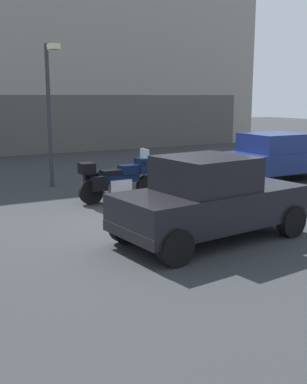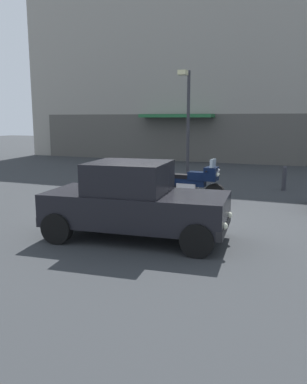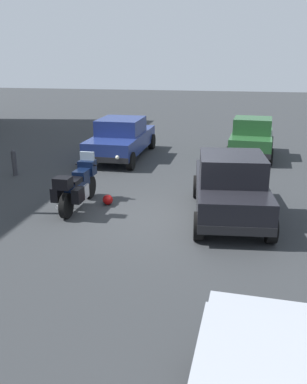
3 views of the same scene
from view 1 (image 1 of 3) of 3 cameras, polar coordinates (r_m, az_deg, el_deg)
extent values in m
plane|color=#2D3033|center=(10.24, 0.24, -4.11)|extent=(80.00, 80.00, 0.00)
cube|color=#514E48|center=(23.04, -17.14, 7.61)|extent=(26.16, 0.12, 2.80)
cylinder|color=black|center=(12.92, -0.75, 0.63)|extent=(0.64, 0.16, 0.64)
cylinder|color=black|center=(12.29, -7.50, -0.03)|extent=(0.64, 0.16, 0.64)
cylinder|color=#B7B7BC|center=(12.84, -0.83, 2.51)|extent=(0.33, 0.08, 0.68)
cube|color=#B7B7BC|center=(12.55, -4.22, 0.74)|extent=(0.61, 0.42, 0.36)
cube|color=black|center=(12.51, -4.23, 1.82)|extent=(1.11, 0.31, 0.28)
cube|color=black|center=(12.60, -2.99, 2.74)|extent=(0.53, 0.35, 0.24)
cube|color=black|center=(12.41, -5.09, 2.38)|extent=(0.57, 0.32, 0.12)
cube|color=black|center=(12.77, -1.24, 3.23)|extent=(0.37, 0.45, 0.40)
cube|color=#8C9EAD|center=(12.75, -1.08, 4.58)|extent=(0.09, 0.40, 0.28)
sphere|color=#EAEACC|center=(12.85, -0.52, 3.28)|extent=(0.14, 0.14, 0.14)
cylinder|color=black|center=(12.72, -1.56, 3.65)|extent=(0.06, 0.62, 0.04)
cylinder|color=#B7B7BC|center=(12.54, -7.09, 0.11)|extent=(0.55, 0.11, 0.09)
cube|color=black|center=(12.54, -7.46, 1.41)|extent=(0.41, 0.21, 0.36)
cube|color=black|center=(12.02, -6.54, 1.00)|extent=(0.41, 0.21, 0.36)
cube|color=black|center=(12.15, -8.03, 2.84)|extent=(0.37, 0.41, 0.28)
cylinder|color=black|center=(12.71, -5.14, -0.38)|extent=(0.03, 0.13, 0.29)
sphere|color=#990C0C|center=(12.14, -1.25, -0.94)|extent=(0.28, 0.28, 0.28)
cube|color=navy|center=(16.12, 14.34, 3.59)|extent=(4.52, 1.82, 0.64)
cube|color=navy|center=(16.01, 14.32, 5.78)|extent=(1.92, 1.64, 0.60)
cube|color=#8C9EAD|center=(15.42, 11.85, 5.68)|extent=(0.08, 1.50, 0.51)
cube|color=#8C9EAD|center=(16.63, 16.62, 5.86)|extent=(0.08, 1.50, 0.48)
cube|color=black|center=(14.75, 8.00, 2.27)|extent=(0.14, 1.76, 0.20)
cylinder|color=black|center=(14.36, 11.26, 1.51)|extent=(0.64, 0.23, 0.64)
cylinder|color=black|center=(15.67, 7.35, 2.46)|extent=(0.64, 0.23, 0.64)
cylinder|color=black|center=(18.00, 16.71, 3.23)|extent=(0.64, 0.23, 0.64)
sphere|color=silver|center=(14.32, 8.99, 2.46)|extent=(0.14, 0.14, 0.14)
sphere|color=silver|center=(15.09, 6.77, 2.97)|extent=(0.14, 0.14, 0.14)
cube|color=black|center=(9.19, 6.87, -1.75)|extent=(3.95, 2.02, 0.68)
cube|color=black|center=(8.97, 6.26, 2.23)|extent=(1.75, 1.67, 0.64)
cube|color=#8C9EAD|center=(9.47, 9.67, 2.63)|extent=(0.20, 1.39, 0.54)
cube|color=#8C9EAD|center=(8.50, 2.45, 1.77)|extent=(0.20, 1.39, 0.51)
cube|color=black|center=(10.55, 14.35, -1.66)|extent=(0.29, 1.64, 0.20)
cube|color=black|center=(8.17, -2.92, -5.11)|extent=(0.29, 1.64, 0.20)
cylinder|color=black|center=(10.80, 9.80, -1.71)|extent=(0.66, 0.28, 0.64)
cylinder|color=black|center=(9.79, 16.25, -3.37)|extent=(0.66, 0.28, 0.64)
cylinder|color=black|center=(9.04, -3.41, -4.15)|extent=(0.66, 0.28, 0.64)
cylinder|color=black|center=(7.81, 2.67, -6.67)|extent=(0.66, 0.28, 0.64)
sphere|color=silver|center=(10.85, 12.75, -0.57)|extent=(0.14, 0.14, 0.14)
sphere|color=silver|center=(10.28, 16.47, -1.42)|extent=(0.14, 0.14, 0.14)
cylinder|color=#2D2D33|center=(14.72, -12.42, 8.78)|extent=(0.12, 0.12, 4.25)
cylinder|color=#2D2D33|center=(14.44, -12.36, 16.79)|extent=(0.08, 0.70, 0.08)
cube|color=beige|center=(14.10, -11.92, 16.74)|extent=(0.28, 0.36, 0.16)
cylinder|color=#333338|center=(16.57, -0.94, 3.33)|extent=(0.16, 0.16, 0.81)
sphere|color=#333338|center=(16.52, -0.94, 4.72)|extent=(0.16, 0.16, 0.16)
camera|label=2|loc=(8.71, 62.11, 3.92)|focal=36.87mm
camera|label=3|loc=(8.65, -63.61, 12.76)|focal=38.53mm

